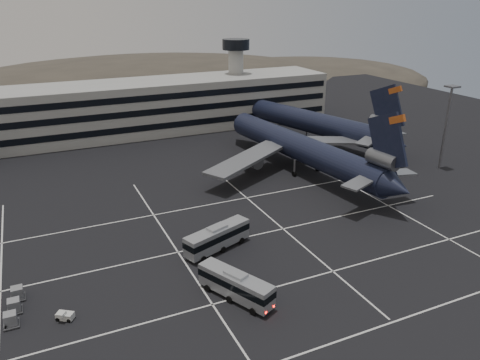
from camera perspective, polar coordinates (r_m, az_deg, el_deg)
name	(u,v)px	position (r m, az deg, el deg)	size (l,w,h in m)	color
ground	(225,256)	(69.71, -1.79, -9.26)	(260.00, 260.00, 0.00)	black
lane_markings	(229,252)	(70.60, -1.31, -8.82)	(90.00, 55.62, 0.01)	silver
terminal	(111,111)	(131.21, -15.41, 8.10)	(125.00, 26.00, 24.00)	gray
hills	(122,103)	(233.92, -14.22, 9.10)	(352.00, 180.00, 44.00)	#38332B
lightpole_right	(448,116)	(109.88, 23.97, 7.14)	(2.40, 2.40, 18.28)	slate
trijet_main	(303,148)	(101.15, 7.66, 3.83)	(47.17, 57.69, 18.08)	black
trijet_far	(310,121)	(123.80, 8.53, 7.15)	(24.17, 56.76, 18.08)	black
bus_near	(236,284)	(59.88, -0.53, -12.59)	(6.86, 10.80, 3.80)	#96999D
bus_far	(217,237)	(70.37, -2.79, -6.94)	(11.37, 6.28, 3.94)	#96999D
tug_b	(66,315)	(60.98, -20.49, -15.21)	(2.25, 2.06, 1.25)	silver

